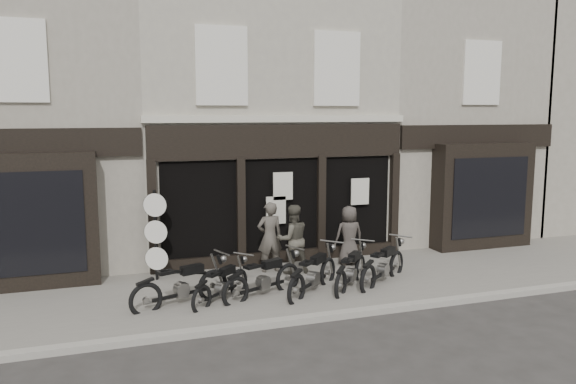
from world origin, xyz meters
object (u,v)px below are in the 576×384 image
object	(u,v)px
motorcycle_5	(383,269)
man_left	(270,237)
motorcycle_2	(264,282)
motorcycle_4	(351,273)
motorcycle_3	(313,277)
man_centre	(293,239)
advert_sign_post	(156,239)
motorcycle_0	(182,289)
man_right	(349,235)
motorcycle_1	(222,288)

from	to	relation	value
motorcycle_5	man_left	world-z (taller)	man_left
motorcycle_2	man_left	size ratio (longest dim) A/B	1.16
motorcycle_4	motorcycle_2	bearing A→B (deg)	132.36
motorcycle_3	man_centre	xyz separation A→B (m)	(0.03, 1.56, 0.57)
motorcycle_3	advert_sign_post	world-z (taller)	advert_sign_post
motorcycle_5	motorcycle_2	bearing A→B (deg)	144.41
motorcycle_2	man_centre	size ratio (longest dim) A/B	1.19
motorcycle_0	man_right	distance (m)	5.08
motorcycle_0	man_centre	distance (m)	3.41
motorcycle_0	motorcycle_2	distance (m)	1.83
motorcycle_2	man_left	bearing A→B (deg)	44.67
motorcycle_5	advert_sign_post	world-z (taller)	advert_sign_post
motorcycle_3	motorcycle_5	bearing A→B (deg)	-37.96
motorcycle_1	man_right	bearing A→B (deg)	-17.88
motorcycle_2	man_right	world-z (taller)	man_right
motorcycle_2	man_left	xyz separation A→B (m)	(0.69, 1.79, 0.60)
motorcycle_5	advert_sign_post	distance (m)	5.61
motorcycle_2	advert_sign_post	size ratio (longest dim) A/B	0.90
motorcycle_1	advert_sign_post	xyz separation A→B (m)	(-1.21, 1.95, 0.76)
motorcycle_4	advert_sign_post	xyz separation A→B (m)	(-4.34, 1.97, 0.73)
motorcycle_1	motorcycle_2	distance (m)	0.96
man_left	man_centre	world-z (taller)	man_left
motorcycle_0	motorcycle_1	distance (m)	0.87
motorcycle_5	man_left	distance (m)	3.00
motorcycle_0	motorcycle_1	world-z (taller)	motorcycle_0
motorcycle_0	man_right	world-z (taller)	man_right
motorcycle_0	motorcycle_3	distance (m)	3.01
motorcycle_0	advert_sign_post	world-z (taller)	advert_sign_post
man_centre	advert_sign_post	bearing A→B (deg)	-9.25
motorcycle_1	motorcycle_0	bearing A→B (deg)	137.01
motorcycle_3	man_right	bearing A→B (deg)	4.73
man_centre	man_right	xyz separation A→B (m)	(1.72, 0.29, -0.09)
motorcycle_3	motorcycle_5	world-z (taller)	motorcycle_3
motorcycle_1	motorcycle_4	xyz separation A→B (m)	(3.13, -0.02, 0.03)
man_right	advert_sign_post	distance (m)	5.10
man_left	man_right	world-z (taller)	man_left
motorcycle_1	motorcycle_3	bearing A→B (deg)	-44.82
motorcycle_5	man_centre	size ratio (longest dim) A/B	1.12
motorcycle_0	man_left	xyz separation A→B (m)	(2.52, 1.76, 0.59)
motorcycle_1	motorcycle_2	xyz separation A→B (m)	(0.96, -0.02, 0.04)
motorcycle_1	motorcycle_3	size ratio (longest dim) A/B	0.87
motorcycle_2	motorcycle_3	world-z (taller)	motorcycle_3
motorcycle_0	motorcycle_1	xyz separation A→B (m)	(0.87, -0.01, -0.06)
motorcycle_5	advert_sign_post	size ratio (longest dim) A/B	0.84
man_right	motorcycle_4	bearing A→B (deg)	68.84
motorcycle_4	man_right	bearing A→B (deg)	19.42
motorcycle_0	motorcycle_4	distance (m)	4.00
motorcycle_0	motorcycle_2	size ratio (longest dim) A/B	1.06
motorcycle_4	motorcycle_5	bearing A→B (deg)	-44.18
motorcycle_0	motorcycle_2	world-z (taller)	motorcycle_0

